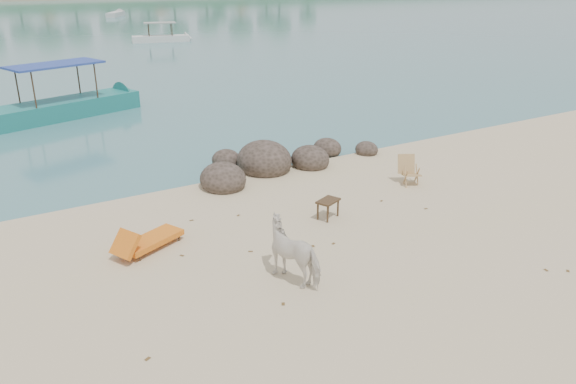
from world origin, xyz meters
name	(u,v)px	position (x,y,z in m)	size (l,w,h in m)	color
boulders	(271,163)	(2.39, 6.01, 0.23)	(6.40, 2.99, 1.22)	#2E261E
cow	(296,252)	(-0.38, 0.08, 0.59)	(0.64, 1.40, 1.19)	silver
side_table	(328,210)	(1.81, 2.13, 0.23)	(0.58, 0.38, 0.47)	#322214
lounge_chair	(152,238)	(-2.39, 2.81, 0.27)	(1.77, 0.62, 0.53)	orange
deck_chair	(412,172)	(5.17, 2.84, 0.41)	(0.52, 0.57, 0.82)	tan
boat_near	(56,73)	(-1.75, 16.49, 1.80)	(7.44, 1.67, 3.61)	#1B726F
boat_mid	(160,25)	(10.92, 40.69, 1.33)	(5.44, 1.22, 2.66)	silver
boat_far	(115,13)	(15.63, 72.87, 0.34)	(5.87, 1.32, 0.68)	#B9BAB6
dead_leaves	(307,249)	(0.51, 1.05, 0.00)	(8.27, 6.35, 0.00)	brown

